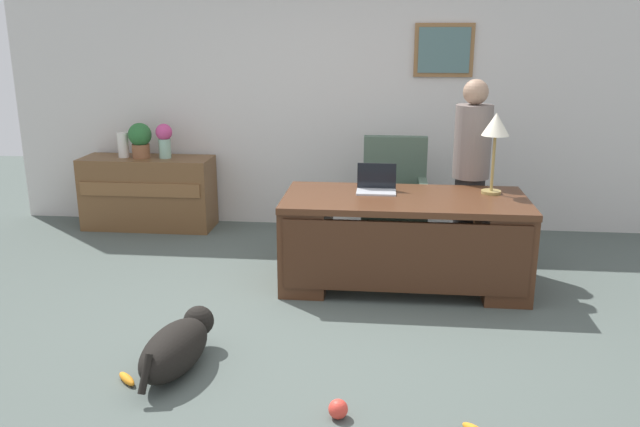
# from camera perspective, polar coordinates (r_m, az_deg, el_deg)

# --- Properties ---
(ground_plane) EXTENTS (12.00, 12.00, 0.00)m
(ground_plane) POSITION_cam_1_polar(r_m,az_deg,el_deg) (4.62, -0.95, -10.00)
(ground_plane) COLOR #4C5651
(back_wall) EXTENTS (7.00, 0.16, 2.70)m
(back_wall) POSITION_cam_1_polar(r_m,az_deg,el_deg) (6.78, 1.68, 10.20)
(back_wall) COLOR silver
(back_wall) RESTS_ON ground_plane
(desk) EXTENTS (1.94, 0.92, 0.74)m
(desk) POSITION_cam_1_polar(r_m,az_deg,el_deg) (5.23, 7.42, -2.16)
(desk) COLOR #4C2B19
(desk) RESTS_ON ground_plane
(credenza) EXTENTS (1.36, 0.50, 0.75)m
(credenza) POSITION_cam_1_polar(r_m,az_deg,el_deg) (7.03, -14.94, 1.80)
(credenza) COLOR brown
(credenza) RESTS_ON ground_plane
(armchair) EXTENTS (0.60, 0.59, 1.06)m
(armchair) POSITION_cam_1_polar(r_m,az_deg,el_deg) (6.14, 6.59, 1.21)
(armchair) COLOR #475B4C
(armchair) RESTS_ON ground_plane
(person_standing) EXTENTS (0.32, 0.32, 1.63)m
(person_standing) POSITION_cam_1_polar(r_m,az_deg,el_deg) (5.79, 13.21, 3.68)
(person_standing) COLOR #262323
(person_standing) RESTS_ON ground_plane
(dog_lying) EXTENTS (0.41, 0.83, 0.30)m
(dog_lying) POSITION_cam_1_polar(r_m,az_deg,el_deg) (4.11, -12.53, -11.43)
(dog_lying) COLOR black
(dog_lying) RESTS_ON ground_plane
(laptop) EXTENTS (0.32, 0.22, 0.22)m
(laptop) POSITION_cam_1_polar(r_m,az_deg,el_deg) (5.31, 5.02, 2.55)
(laptop) COLOR #B2B5BA
(laptop) RESTS_ON desk
(desk_lamp) EXTENTS (0.22, 0.22, 0.65)m
(desk_lamp) POSITION_cam_1_polar(r_m,az_deg,el_deg) (5.32, 15.30, 7.17)
(desk_lamp) COLOR #9E8447
(desk_lamp) RESTS_ON desk
(vase_with_flowers) EXTENTS (0.17, 0.17, 0.36)m
(vase_with_flowers) POSITION_cam_1_polar(r_m,az_deg,el_deg) (6.85, -13.64, 6.49)
(vase_with_flowers) COLOR #8FB9A3
(vase_with_flowers) RESTS_ON credenza
(vase_empty) EXTENTS (0.11, 0.11, 0.26)m
(vase_empty) POSITION_cam_1_polar(r_m,az_deg,el_deg) (7.02, -17.04, 5.82)
(vase_empty) COLOR silver
(vase_empty) RESTS_ON credenza
(potted_plant) EXTENTS (0.24, 0.24, 0.36)m
(potted_plant) POSITION_cam_1_polar(r_m,az_deg,el_deg) (6.94, -15.65, 6.41)
(potted_plant) COLOR brown
(potted_plant) RESTS_ON credenza
(dog_toy_ball) EXTENTS (0.11, 0.11, 0.11)m
(dog_toy_ball) POSITION_cam_1_polar(r_m,az_deg,el_deg) (3.61, 1.62, -16.93)
(dog_toy_ball) COLOR #E53F33
(dog_toy_ball) RESTS_ON ground_plane
(dog_toy_plush) EXTENTS (0.16, 0.16, 0.05)m
(dog_toy_plush) POSITION_cam_1_polar(r_m,az_deg,el_deg) (4.10, -16.75, -13.85)
(dog_toy_plush) COLOR orange
(dog_toy_plush) RESTS_ON ground_plane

